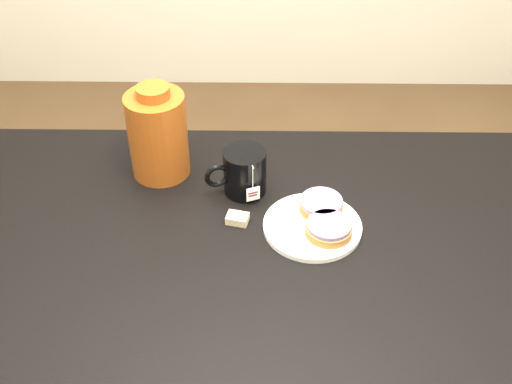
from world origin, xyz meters
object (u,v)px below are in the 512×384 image
table (264,287)px  bagel_back (321,205)px  teabag_pouch (238,219)px  plate (312,226)px  bagel_package (158,134)px  bagel_front (329,228)px  mug (244,172)px

table → bagel_back: size_ratio=10.96×
teabag_pouch → plate: bearing=-6.8°
table → bagel_package: (-0.24, 0.28, 0.19)m
teabag_pouch → bagel_package: (-0.18, 0.17, 0.09)m
bagel_front → mug: 0.23m
plate → bagel_front: bagel_front is taller
plate → mug: (-0.15, 0.12, 0.05)m
plate → bagel_back: bagel_back is taller
table → bagel_back: 0.21m
table → bagel_front: 0.18m
plate → bagel_package: bearing=150.3°
teabag_pouch → bagel_package: size_ratio=0.20×
bagel_front → table: bearing=-154.0°
bagel_package → mug: bearing=-19.9°
bagel_package → table: bearing=-49.7°
plate → teabag_pouch: teabag_pouch is taller
bagel_package → bagel_front: bearing=-30.6°
bagel_front → teabag_pouch: bearing=166.7°
bagel_front → bagel_package: 0.44m
table → plate: plate is taller
plate → bagel_back: (0.02, 0.05, 0.02)m
teabag_pouch → table: bearing=-62.0°
mug → bagel_package: 0.21m
plate → bagel_back: 0.05m
bagel_back → bagel_front: bearing=-81.7°
bagel_package → bagel_back: bearing=-22.0°
bagel_package → plate: bearing=-29.7°
bagel_front → teabag_pouch: 0.19m
mug → teabag_pouch: size_ratio=3.30×
table → mug: mug is taller
bagel_back → teabag_pouch: bagel_back is taller
plate → bagel_front: 0.04m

